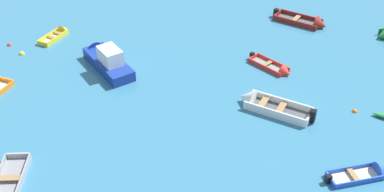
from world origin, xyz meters
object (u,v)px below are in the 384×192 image
(motor_launch_deep_blue_far_right, at_px, (106,59))
(mooring_buoy_outer_edge, at_px, (22,54))
(mooring_buoy_near_foreground, at_px, (10,45))
(mooring_buoy_between_boats_left, at_px, (355,112))
(rowboat_red_midfield_right, at_px, (278,70))
(rowboat_maroon_outer_right, at_px, (311,23))
(rowboat_yellow_back_row_right, at_px, (59,33))
(rowboat_white_foreground_center, at_px, (263,104))
(rowboat_blue_back_row_center, at_px, (370,172))

(motor_launch_deep_blue_far_right, distance_m, mooring_buoy_outer_edge, 6.45)
(mooring_buoy_near_foreground, height_order, mooring_buoy_between_boats_left, mooring_buoy_near_foreground)
(rowboat_red_midfield_right, relative_size, mooring_buoy_outer_edge, 7.95)
(rowboat_maroon_outer_right, bearing_deg, rowboat_red_midfield_right, -125.11)
(mooring_buoy_between_boats_left, bearing_deg, mooring_buoy_outer_edge, 155.63)
(rowboat_yellow_back_row_right, relative_size, rowboat_white_foreground_center, 0.65)
(rowboat_maroon_outer_right, xyz_separation_m, mooring_buoy_between_boats_left, (-1.14, -11.06, -0.20))
(rowboat_yellow_back_row_right, distance_m, mooring_buoy_near_foreground, 3.62)
(rowboat_white_foreground_center, xyz_separation_m, mooring_buoy_near_foreground, (-16.39, 9.61, -0.24))
(rowboat_white_foreground_center, bearing_deg, mooring_buoy_near_foreground, 149.60)
(rowboat_maroon_outer_right, bearing_deg, rowboat_yellow_back_row_right, 177.57)
(mooring_buoy_near_foreground, bearing_deg, rowboat_maroon_outer_right, 0.82)
(rowboat_maroon_outer_right, relative_size, mooring_buoy_near_foreground, 11.48)
(rowboat_white_foreground_center, distance_m, mooring_buoy_outer_edge, 17.33)
(rowboat_yellow_back_row_right, bearing_deg, rowboat_white_foreground_center, -39.72)
(rowboat_red_midfield_right, bearing_deg, rowboat_blue_back_row_center, -79.32)
(rowboat_red_midfield_right, relative_size, rowboat_blue_back_row_center, 0.91)
(rowboat_blue_back_row_center, height_order, mooring_buoy_outer_edge, rowboat_blue_back_row_center)
(mooring_buoy_between_boats_left, bearing_deg, rowboat_red_midfield_right, 123.76)
(rowboat_blue_back_row_center, height_order, mooring_buoy_near_foreground, rowboat_blue_back_row_center)
(rowboat_blue_back_row_center, bearing_deg, mooring_buoy_outer_edge, 143.30)
(rowboat_yellow_back_row_right, bearing_deg, rowboat_blue_back_row_center, -45.05)
(mooring_buoy_outer_edge, bearing_deg, rowboat_maroon_outer_right, 4.64)
(rowboat_blue_back_row_center, bearing_deg, rowboat_yellow_back_row_right, 134.95)
(rowboat_maroon_outer_right, height_order, motor_launch_deep_blue_far_right, motor_launch_deep_blue_far_right)
(rowboat_blue_back_row_center, bearing_deg, mooring_buoy_near_foreground, 142.22)
(rowboat_red_midfield_right, distance_m, mooring_buoy_near_foreground, 19.33)
(mooring_buoy_near_foreground, xyz_separation_m, mooring_buoy_outer_edge, (1.11, -1.43, 0.00))
(rowboat_white_foreground_center, bearing_deg, mooring_buoy_outer_edge, 151.83)
(rowboat_yellow_back_row_right, bearing_deg, mooring_buoy_near_foreground, -161.47)
(rowboat_blue_back_row_center, distance_m, rowboat_white_foreground_center, 7.21)
(rowboat_red_midfield_right, height_order, mooring_buoy_near_foreground, rowboat_red_midfield_right)
(mooring_buoy_outer_edge, bearing_deg, mooring_buoy_between_boats_left, -24.37)
(rowboat_maroon_outer_right, height_order, mooring_buoy_near_foreground, rowboat_maroon_outer_right)
(rowboat_yellow_back_row_right, xyz_separation_m, rowboat_white_foreground_center, (12.95, -10.76, 0.09))
(rowboat_red_midfield_right, distance_m, rowboat_white_foreground_center, 4.23)
(rowboat_blue_back_row_center, height_order, rowboat_maroon_outer_right, rowboat_maroon_outer_right)
(rowboat_yellow_back_row_right, height_order, mooring_buoy_outer_edge, rowboat_yellow_back_row_right)
(rowboat_blue_back_row_center, distance_m, rowboat_maroon_outer_right, 16.23)
(rowboat_white_foreground_center, distance_m, motor_launch_deep_blue_far_right, 10.96)
(rowboat_red_midfield_right, height_order, rowboat_blue_back_row_center, rowboat_red_midfield_right)
(motor_launch_deep_blue_far_right, relative_size, mooring_buoy_outer_edge, 13.84)
(mooring_buoy_outer_edge, bearing_deg, rowboat_blue_back_row_center, -36.70)
(rowboat_maroon_outer_right, xyz_separation_m, mooring_buoy_outer_edge, (-21.66, -1.76, -0.20))
(rowboat_red_midfield_right, height_order, mooring_buoy_outer_edge, rowboat_red_midfield_right)
(rowboat_red_midfield_right, xyz_separation_m, motor_launch_deep_blue_far_right, (-11.32, 2.08, 0.42))
(rowboat_red_midfield_right, relative_size, rowboat_yellow_back_row_right, 1.12)
(rowboat_red_midfield_right, height_order, mooring_buoy_between_boats_left, rowboat_red_midfield_right)
(motor_launch_deep_blue_far_right, bearing_deg, rowboat_maroon_outer_right, 14.79)
(rowboat_yellow_back_row_right, xyz_separation_m, mooring_buoy_near_foreground, (-3.43, -1.15, -0.15))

